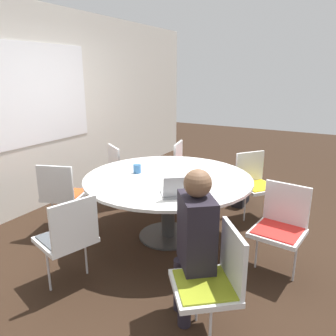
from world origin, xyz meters
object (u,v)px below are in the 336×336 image
at_px(spiral_notebook, 191,181).
at_px(chair_5, 62,192).
at_px(handbag, 241,195).
at_px(chair_1, 281,223).
at_px(chair_6, 69,235).
at_px(chair_4, 123,169).
at_px(person_0, 194,235).
at_px(coffee_cup, 137,169).
at_px(chair_2, 255,180).
at_px(laptop, 178,191).
at_px(chair_3, 186,166).
at_px(chair_0, 214,277).

bearing_deg(spiral_notebook, chair_5, 107.31).
bearing_deg(handbag, spiral_notebook, 173.64).
xyz_separation_m(chair_1, chair_6, (-1.11, 1.55, 0.00)).
relative_size(chair_4, person_0, 0.71).
height_order(chair_6, handbag, chair_6).
relative_size(chair_4, handbag, 2.35).
distance_m(chair_6, spiral_notebook, 1.34).
bearing_deg(handbag, coffee_cup, 149.56).
xyz_separation_m(chair_4, chair_6, (-1.82, -0.77, 0.00)).
bearing_deg(chair_2, laptop, 25.20).
relative_size(chair_2, laptop, 2.15).
bearing_deg(chair_1, chair_4, -9.51).
height_order(chair_6, coffee_cup, chair_6).
xyz_separation_m(chair_2, chair_5, (-1.50, 1.86, 0.00)).
bearing_deg(chair_4, chair_2, 45.52).
height_order(chair_3, handbag, chair_3).
xyz_separation_m(chair_4, spiral_notebook, (-0.64, -1.38, 0.24)).
xyz_separation_m(chair_3, chair_6, (-2.40, -0.04, 0.00)).
bearing_deg(chair_5, chair_6, -60.25).
xyz_separation_m(chair_2, chair_6, (-2.23, 1.02, 0.00)).
distance_m(chair_6, person_0, 1.13).
xyz_separation_m(chair_0, laptop, (0.70, 0.63, 0.28)).
distance_m(chair_0, coffee_cup, 1.80).
distance_m(chair_5, chair_6, 1.11).
bearing_deg(person_0, handbag, -29.92).
bearing_deg(chair_4, spiral_notebook, 7.80).
xyz_separation_m(person_0, laptop, (0.56, 0.42, 0.08)).
bearing_deg(chair_2, chair_0, 45.60).
bearing_deg(person_0, chair_5, 35.89).
height_order(chair_0, person_0, person_0).
bearing_deg(chair_2, chair_3, -61.31).
bearing_deg(chair_0, spiral_notebook, -6.33).
bearing_deg(chair_4, person_0, -8.60).
relative_size(chair_1, chair_3, 1.00).
height_order(chair_0, spiral_notebook, chair_0).
xyz_separation_m(chair_3, chair_4, (-0.58, 0.73, 0.00)).
distance_m(chair_3, coffee_cup, 1.27).
height_order(chair_3, spiral_notebook, chair_3).
xyz_separation_m(chair_5, handbag, (1.83, -1.60, -0.36)).
bearing_deg(chair_3, coffee_cup, -14.45).
xyz_separation_m(chair_0, chair_5, (0.70, 2.15, 0.00)).
bearing_deg(coffee_cup, chair_1, -91.76).
relative_size(coffee_cup, handbag, 0.28).
bearing_deg(chair_1, spiral_notebook, 3.29).
bearing_deg(spiral_notebook, chair_6, 153.00).
xyz_separation_m(laptop, coffee_cup, (0.43, 0.75, -0.00)).
distance_m(coffee_cup, handbag, 1.75).
height_order(chair_1, chair_4, same).
bearing_deg(chair_6, person_0, -63.76).
relative_size(chair_1, chair_5, 1.00).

